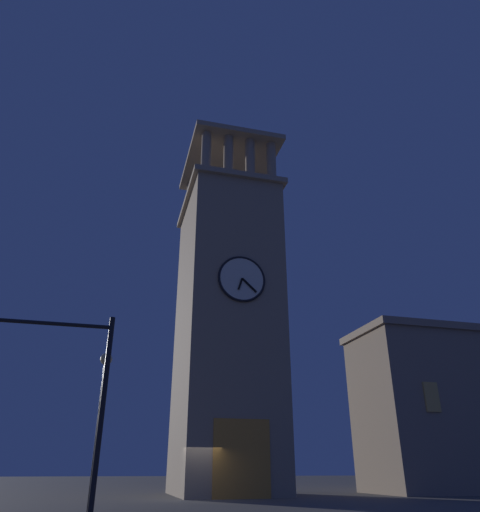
% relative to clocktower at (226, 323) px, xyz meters
% --- Properties ---
extents(ground_plane, '(200.00, 200.00, 0.00)m').
position_rel_clocktower_xyz_m(ground_plane, '(2.38, 4.31, -10.66)').
color(ground_plane, '#56544F').
extents(clocktower, '(6.70, 8.88, 26.65)m').
position_rel_clocktower_xyz_m(clocktower, '(0.00, 0.00, 0.00)').
color(clocktower, gray).
rests_on(clocktower, ground_plane).
extents(traffic_signal_near, '(4.03, 0.41, 5.77)m').
position_rel_clocktower_xyz_m(traffic_signal_near, '(8.67, 16.10, -6.74)').
color(traffic_signal_near, black).
rests_on(traffic_signal_near, ground_plane).
extents(street_lamp, '(0.44, 0.44, 5.40)m').
position_rel_clocktower_xyz_m(street_lamp, '(7.50, 12.58, -6.91)').
color(street_lamp, black).
rests_on(street_lamp, ground_plane).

